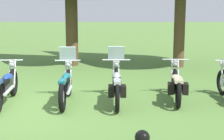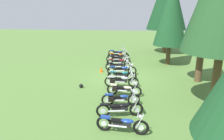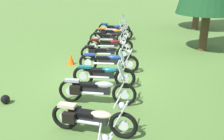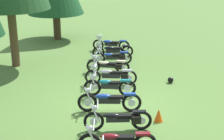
# 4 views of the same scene
# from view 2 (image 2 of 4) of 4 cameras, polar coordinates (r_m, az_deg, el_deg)

# --- Properties ---
(ground_plane) EXTENTS (80.00, 80.00, 0.00)m
(ground_plane) POSITION_cam_2_polar(r_m,az_deg,el_deg) (16.94, 2.12, -2.08)
(ground_plane) COLOR #547A38
(motorcycle_0) EXTENTS (0.69, 2.21, 1.38)m
(motorcycle_0) POSITION_cam_2_polar(r_m,az_deg,el_deg) (24.48, 1.57, 4.68)
(motorcycle_0) COLOR black
(motorcycle_0) RESTS_ON ground_plane
(motorcycle_1) EXTENTS (0.71, 2.37, 1.38)m
(motorcycle_1) POSITION_cam_2_polar(r_m,az_deg,el_deg) (22.98, 1.62, 3.92)
(motorcycle_1) COLOR black
(motorcycle_1) RESTS_ON ground_plane
(motorcycle_2) EXTENTS (0.71, 2.22, 1.37)m
(motorcycle_2) POSITION_cam_2_polar(r_m,az_deg,el_deg) (21.67, 1.45, 3.23)
(motorcycle_2) COLOR black
(motorcycle_2) RESTS_ON ground_plane
(motorcycle_3) EXTENTS (0.72, 2.37, 1.00)m
(motorcycle_3) POSITION_cam_2_polar(r_m,az_deg,el_deg) (20.26, 1.92, 2.20)
(motorcycle_3) COLOR black
(motorcycle_3) RESTS_ON ground_plane
(motorcycle_4) EXTENTS (0.73, 2.33, 1.01)m
(motorcycle_4) POSITION_cam_2_polar(r_m,az_deg,el_deg) (18.87, 1.58, 1.18)
(motorcycle_4) COLOR black
(motorcycle_4) RESTS_ON ground_plane
(motorcycle_5) EXTENTS (0.63, 2.44, 1.03)m
(motorcycle_5) POSITION_cam_2_polar(r_m,az_deg,el_deg) (17.48, 2.72, 0.06)
(motorcycle_5) COLOR black
(motorcycle_5) RESTS_ON ground_plane
(motorcycle_6) EXTENTS (0.68, 2.23, 1.38)m
(motorcycle_6) POSITION_cam_2_polar(r_m,az_deg,el_deg) (16.04, 2.79, -1.36)
(motorcycle_6) COLOR black
(motorcycle_6) RESTS_ON ground_plane
(motorcycle_7) EXTENTS (0.75, 2.40, 1.38)m
(motorcycle_7) POSITION_cam_2_polar(r_m,az_deg,el_deg) (14.81, 2.45, -2.79)
(motorcycle_7) COLOR black
(motorcycle_7) RESTS_ON ground_plane
(motorcycle_8) EXTENTS (0.73, 2.21, 1.01)m
(motorcycle_8) POSITION_cam_2_polar(r_m,az_deg,el_deg) (13.35, 3.05, -5.15)
(motorcycle_8) COLOR black
(motorcycle_8) RESTS_ON ground_plane
(motorcycle_9) EXTENTS (0.69, 2.17, 1.01)m
(motorcycle_9) POSITION_cam_2_polar(r_m,az_deg,el_deg) (11.98, 2.11, -7.70)
(motorcycle_9) COLOR black
(motorcycle_9) RESTS_ON ground_plane
(motorcycle_10) EXTENTS (0.80, 2.37, 1.37)m
(motorcycle_10) POSITION_cam_2_polar(r_m,az_deg,el_deg) (10.84, 2.28, -10.16)
(motorcycle_10) COLOR black
(motorcycle_10) RESTS_ON ground_plane
(motorcycle_11) EXTENTS (0.64, 2.34, 1.01)m
(motorcycle_11) POSITION_cam_2_polar(r_m,az_deg,el_deg) (9.54, 2.82, -14.22)
(motorcycle_11) COLOR black
(motorcycle_11) RESTS_ON ground_plane
(pine_tree_1) EXTENTS (3.13, 3.13, 8.24)m
(pine_tree_1) POSITION_cam_2_polar(r_m,az_deg,el_deg) (21.14, 15.69, 14.88)
(pine_tree_1) COLOR #4C3823
(pine_tree_1) RESTS_ON ground_plane
(pine_tree_2) EXTENTS (3.07, 3.07, 7.65)m
(pine_tree_2) POSITION_cam_2_polar(r_m,az_deg,el_deg) (16.54, 23.86, 14.15)
(pine_tree_2) COLOR brown
(pine_tree_2) RESTS_ON ground_plane
(traffic_cone) EXTENTS (0.32, 0.32, 0.48)m
(traffic_cone) POSITION_cam_2_polar(r_m,az_deg,el_deg) (18.37, -2.92, 0.13)
(traffic_cone) COLOR #EA590F
(traffic_cone) RESTS_ON ground_plane
(dropped_helmet) EXTENTS (0.28, 0.28, 0.28)m
(dropped_helmet) POSITION_cam_2_polar(r_m,az_deg,el_deg) (14.91, -8.31, -4.22)
(dropped_helmet) COLOR black
(dropped_helmet) RESTS_ON ground_plane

